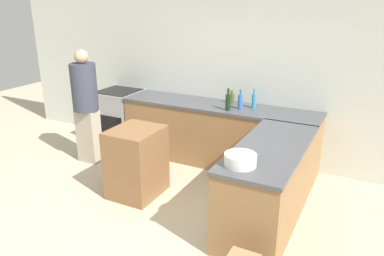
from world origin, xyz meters
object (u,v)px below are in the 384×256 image
Objects in this scene: water_bottle_blue at (240,101)px; dish_soap_bottle at (254,100)px; range_oven at (120,117)px; mixing_bowl at (240,160)px; island_table at (137,162)px; olive_oil_bottle at (232,98)px; wine_bottle_dark at (228,102)px; person_by_range at (86,103)px.

dish_soap_bottle is at bearing 39.20° from water_bottle_blue.
mixing_bowl is at bearing -32.74° from range_oven.
dish_soap_bottle is (1.03, 1.43, 0.59)m from island_table.
island_table is 4.47× the size of olive_oil_bottle.
person_by_range reaches higher than wine_bottle_dark.
dish_soap_bottle is 0.39m from wine_bottle_dark.
range_oven reaches higher than island_table.
mixing_bowl is 0.98× the size of wine_bottle_dark.
mixing_bowl is at bearing -16.74° from island_table.
wine_bottle_dark reaches higher than water_bottle_blue.
range_oven is at bearing 178.66° from water_bottle_blue.
wine_bottle_dark is (2.04, -0.19, 0.57)m from range_oven.
dish_soap_bottle is (2.32, 0.08, 0.56)m from range_oven.
water_bottle_blue is (-0.15, -0.13, -0.00)m from dish_soap_bottle.
person_by_range reaches higher than dish_soap_bottle.
range_oven is 1.87m from island_table.
dish_soap_bottle is 0.92× the size of wine_bottle_dark.
olive_oil_bottle is at bearing 28.10° from person_by_range.
olive_oil_bottle is at bearing 5.01° from range_oven.
mixing_bowl is 1.88m from water_bottle_blue.
mixing_bowl is 1.56× the size of olive_oil_bottle.
wine_bottle_dark is (0.75, 1.16, 0.60)m from island_table.
range_oven is at bearing 147.26° from mixing_bowl.
person_by_range is (-1.24, 0.51, 0.48)m from island_table.
olive_oil_bottle is (1.95, 0.17, 0.53)m from range_oven.
water_bottle_blue is (2.17, -0.05, 0.56)m from range_oven.
island_table is at bearing -22.36° from person_by_range.
range_oven is 0.54× the size of person_by_range.
range_oven is at bearing 93.50° from person_by_range.
person_by_range reaches higher than mixing_bowl.
range_oven is 2.12m from wine_bottle_dark.
dish_soap_bottle reaches higher than mixing_bowl.
wine_bottle_dark is (-0.29, -0.27, 0.01)m from dish_soap_bottle.
wine_bottle_dark is 0.37m from olive_oil_bottle.
island_table is 1.86m from dish_soap_bottle.
wine_bottle_dark is at bearing 57.15° from island_table.
wine_bottle_dark reaches higher than dish_soap_bottle.
olive_oil_bottle reaches higher than mixing_bowl.
dish_soap_bottle is 1.45× the size of olive_oil_bottle.
person_by_range is at bearing -86.50° from range_oven.
water_bottle_blue reaches higher than range_oven.
mixing_bowl is at bearing -64.31° from wine_bottle_dark.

